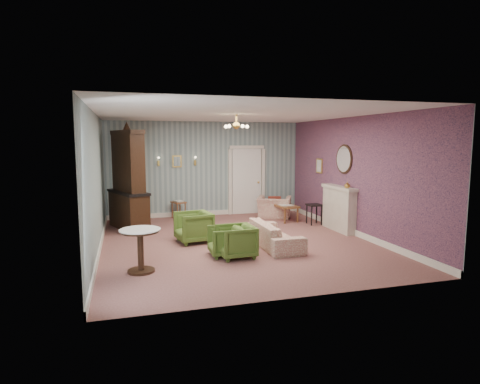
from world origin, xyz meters
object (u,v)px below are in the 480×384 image
object	(u,v)px
wingback_chair	(274,204)
dresser	(128,177)
olive_chair_a	(236,240)
pedestal_table	(141,250)
olive_chair_c	(194,225)
sofa_chintz	(275,230)
fireplace	(339,208)
side_table_black	(314,214)
olive_chair_b	(225,240)
coffee_table	(285,213)

from	to	relation	value
wingback_chair	dresser	world-z (taller)	dresser
olive_chair_a	pedestal_table	distance (m)	1.91
olive_chair_c	sofa_chintz	size ratio (longest dim) A/B	0.42
fireplace	side_table_black	size ratio (longest dim) A/B	2.46
olive_chair_b	pedestal_table	distance (m)	1.79
olive_chair_c	coffee_table	xyz separation A→B (m)	(2.99, 1.78, -0.15)
olive_chair_b	wingback_chair	xyz separation A→B (m)	(2.41, 3.56, 0.10)
olive_chair_b	coffee_table	xyz separation A→B (m)	(2.55, 3.05, -0.09)
sofa_chintz	dresser	xyz separation A→B (m)	(-3.06, 2.80, 1.01)
dresser	coffee_table	size ratio (longest dim) A/B	2.99
side_table_black	pedestal_table	size ratio (longest dim) A/B	0.73
olive_chair_c	pedestal_table	world-z (taller)	pedestal_table
dresser	fireplace	bearing A→B (deg)	-39.00
olive_chair_b	pedestal_table	xyz separation A→B (m)	(-1.69, -0.60, 0.06)
wingback_chair	pedestal_table	distance (m)	5.84
olive_chair_c	wingback_chair	xyz separation A→B (m)	(2.85, 2.29, 0.04)
dresser	olive_chair_b	bearing A→B (deg)	-80.46
olive_chair_c	side_table_black	distance (m)	3.70
wingback_chair	olive_chair_b	bearing A→B (deg)	82.35
olive_chair_b	olive_chair_a	bearing A→B (deg)	45.08
olive_chair_b	fireplace	size ratio (longest dim) A/B	0.47
olive_chair_a	side_table_black	distance (m)	3.86
fireplace	pedestal_table	bearing A→B (deg)	-158.11
dresser	olive_chair_c	bearing A→B (deg)	-74.26
sofa_chintz	pedestal_table	size ratio (longest dim) A/B	2.35
wingback_chair	coffee_table	world-z (taller)	wingback_chair
coffee_table	olive_chair_b	bearing A→B (deg)	-129.91
fireplace	olive_chair_b	bearing A→B (deg)	-156.96
wingback_chair	olive_chair_c	bearing A→B (deg)	65.30
olive_chair_b	side_table_black	world-z (taller)	olive_chair_b
olive_chair_b	wingback_chair	size ratio (longest dim) A/B	0.67
olive_chair_a	dresser	world-z (taller)	dresser
fireplace	side_table_black	distance (m)	0.95
dresser	pedestal_table	xyz separation A→B (m)	(0.15, -3.80, -0.98)
olive_chair_b	fireplace	xyz separation A→B (m)	(3.38, 1.44, 0.25)
side_table_black	dresser	bearing A→B (deg)	169.81
dresser	olive_chair_a	bearing A→B (deg)	-79.59
olive_chair_a	olive_chair_c	bearing A→B (deg)	-160.13
olive_chair_c	coffee_table	bearing A→B (deg)	111.96
olive_chair_a	dresser	size ratio (longest dim) A/B	0.26
olive_chair_a	olive_chair_b	size ratio (longest dim) A/B	1.09
coffee_table	pedestal_table	size ratio (longest dim) A/B	1.17
olive_chair_b	olive_chair_c	bearing A→B (deg)	-159.79
sofa_chintz	wingback_chair	size ratio (longest dim) A/B	1.88
side_table_black	olive_chair_c	bearing A→B (deg)	-163.75
olive_chair_a	pedestal_table	world-z (taller)	pedestal_table
fireplace	wingback_chair	bearing A→B (deg)	114.50
side_table_black	coffee_table	bearing A→B (deg)	127.23
olive_chair_c	fireplace	xyz separation A→B (m)	(3.82, 0.17, 0.19)
coffee_table	side_table_black	size ratio (longest dim) A/B	1.61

